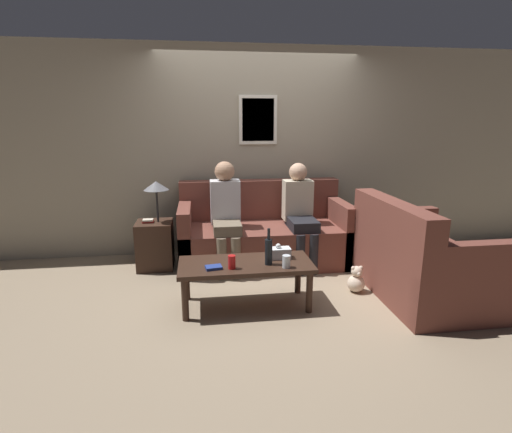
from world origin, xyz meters
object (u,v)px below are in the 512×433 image
person_left (226,211)px  teddy_bear (356,281)px  drinking_glass (286,261)px  wine_bottle (269,251)px  couch_side (419,263)px  coffee_table (246,268)px  person_right (300,210)px  couch_main (263,235)px

person_left → teddy_bear: (1.25, -0.85, -0.57)m
drinking_glass → teddy_bear: drinking_glass is taller
wine_bottle → person_left: (-0.31, 1.07, 0.14)m
couch_side → wine_bottle: size_ratio=4.23×
drinking_glass → teddy_bear: 0.94m
drinking_glass → person_left: bearing=111.2°
coffee_table → drinking_glass: drinking_glass is taller
drinking_glass → person_right: bearing=70.7°
couch_main → teddy_bear: (0.79, -1.03, -0.21)m
wine_bottle → drinking_glass: wine_bottle is taller
drinking_glass → teddy_bear: bearing=21.9°
coffee_table → drinking_glass: (0.34, -0.17, 0.11)m
couch_main → coffee_table: size_ratio=1.64×
teddy_bear → wine_bottle: bearing=-166.8°
couch_main → person_left: size_ratio=1.61×
couch_main → coffee_table: bearing=-106.6°
couch_side → person_left: (-1.83, 1.01, 0.36)m
coffee_table → wine_bottle: 0.28m
drinking_glass → person_right: person_right is taller
couch_main → person_right: bearing=-20.7°
wine_bottle → drinking_glass: 0.19m
couch_side → teddy_bear: bearing=74.7°
couch_main → couch_side: 1.81m
coffee_table → person_left: (-0.11, 1.00, 0.32)m
couch_side → teddy_bear: couch_side is taller
wine_bottle → teddy_bear: 1.06m
wine_bottle → person_left: 1.12m
couch_main → teddy_bear: size_ratio=7.26×
person_left → teddy_bear: person_left is taller
couch_main → drinking_glass: size_ratio=17.63×
coffee_table → person_right: (0.77, 1.03, 0.29)m
wine_bottle → teddy_bear: wine_bottle is taller
couch_side → coffee_table: size_ratio=1.17×
person_right → teddy_bear: bearing=-66.6°
coffee_table → teddy_bear: coffee_table is taller
wine_bottle → couch_side: bearing=2.4°
wine_bottle → person_right: person_right is taller
person_right → wine_bottle: bearing=-117.2°
person_left → drinking_glass: bearing=-68.8°
person_left → teddy_bear: size_ratio=4.50×
person_right → drinking_glass: bearing=-109.3°
couch_side → person_right: (-0.95, 1.03, 0.33)m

